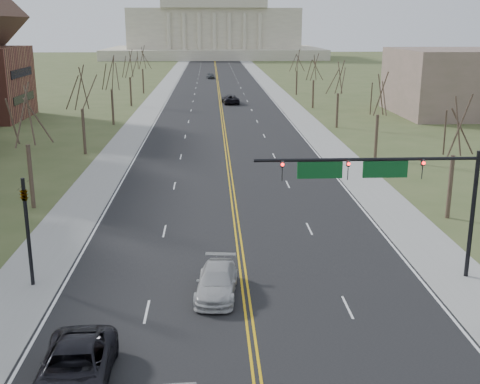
{
  "coord_description": "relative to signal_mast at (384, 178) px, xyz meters",
  "views": [
    {
      "loc": [
        -1.7,
        -17.12,
        13.67
      ],
      "look_at": [
        0.14,
        21.01,
        3.0
      ],
      "focal_mm": 45.0,
      "sensor_mm": 36.0,
      "label": 1
    }
  ],
  "objects": [
    {
      "name": "tree_r_0",
      "position": [
        8.05,
        10.5,
        0.79
      ],
      "size": [
        3.74,
        3.74,
        8.5
      ],
      "color": "#392F21",
      "rests_on": "ground"
    },
    {
      "name": "car_sb_outer_lead",
      "position": [
        -14.55,
        -9.83,
        -4.91
      ],
      "size": [
        2.97,
        6.12,
        1.68
      ],
      "primitive_type": "imported",
      "rotation": [
        0.0,
        0.0,
        0.03
      ],
      "color": "black",
      "rests_on": "road"
    },
    {
      "name": "tree_l_1",
      "position": [
        -22.95,
        34.5,
        1.18
      ],
      "size": [
        3.96,
        3.96,
        9.0
      ],
      "color": "#392F21",
      "rests_on": "ground"
    },
    {
      "name": "signal_mast",
      "position": [
        0.0,
        0.0,
        0.0
      ],
      "size": [
        12.12,
        0.44,
        7.2
      ],
      "color": "black",
      "rests_on": "ground"
    },
    {
      "name": "car_far_sb",
      "position": [
        -9.18,
        128.68,
        -5.0
      ],
      "size": [
        2.34,
        4.61,
        1.5
      ],
      "primitive_type": "imported",
      "rotation": [
        0.0,
        0.0,
        0.13
      ],
      "color": "#424548",
      "rests_on": "road"
    },
    {
      "name": "tree_r_4",
      "position": [
        8.05,
        90.5,
        0.79
      ],
      "size": [
        3.74,
        3.74,
        8.5
      ],
      "color": "#392F21",
      "rests_on": "ground"
    },
    {
      "name": "tree_l_4",
      "position": [
        -22.95,
        94.5,
        1.18
      ],
      "size": [
        3.96,
        3.96,
        9.0
      ],
      "color": "#392F21",
      "rests_on": "ground"
    },
    {
      "name": "tree_l_2",
      "position": [
        -22.95,
        54.5,
        1.18
      ],
      "size": [
        3.96,
        3.96,
        9.0
      ],
      "color": "#392F21",
      "rests_on": "ground"
    },
    {
      "name": "tree_l_3",
      "position": [
        -22.95,
        74.5,
        1.18
      ],
      "size": [
        3.96,
        3.96,
        9.0
      ],
      "color": "#392F21",
      "rests_on": "ground"
    },
    {
      "name": "car_sb_inner_second",
      "position": [
        -8.96,
        -1.7,
        -5.03
      ],
      "size": [
        2.52,
        5.17,
        1.45
      ],
      "primitive_type": "imported",
      "rotation": [
        0.0,
        0.0,
        -0.1
      ],
      "color": "#B2B2B2",
      "rests_on": "road"
    },
    {
      "name": "car_far_nb",
      "position": [
        -5.67,
        77.0,
        -4.95
      ],
      "size": [
        3.19,
        5.99,
        1.6
      ],
      "primitive_type": "imported",
      "rotation": [
        0.0,
        0.0,
        3.24
      ],
      "color": "black",
      "rests_on": "road"
    },
    {
      "name": "road",
      "position": [
        -7.45,
        96.5,
        -5.76
      ],
      "size": [
        20.0,
        380.0,
        0.01
      ],
      "primitive_type": "cube",
      "color": "black",
      "rests_on": "ground"
    },
    {
      "name": "tree_r_3",
      "position": [
        8.05,
        70.5,
        0.79
      ],
      "size": [
        3.74,
        3.74,
        8.5
      ],
      "color": "#392F21",
      "rests_on": "ground"
    },
    {
      "name": "tree_r_2",
      "position": [
        8.05,
        50.5,
        0.79
      ],
      "size": [
        3.74,
        3.74,
        8.5
      ],
      "color": "#392F21",
      "rests_on": "ground"
    },
    {
      "name": "sidewalk_right",
      "position": [
        4.55,
        96.5,
        -5.75
      ],
      "size": [
        4.0,
        380.0,
        0.03
      ],
      "primitive_type": "cube",
      "color": "gray",
      "rests_on": "ground"
    },
    {
      "name": "edge_line_right",
      "position": [
        2.35,
        96.5,
        -5.75
      ],
      "size": [
        0.15,
        380.0,
        0.01
      ],
      "primitive_type": "cube",
      "color": "silver",
      "rests_on": "road"
    },
    {
      "name": "tree_r_1",
      "position": [
        8.05,
        30.5,
        0.79
      ],
      "size": [
        3.74,
        3.74,
        8.5
      ],
      "color": "#392F21",
      "rests_on": "ground"
    },
    {
      "name": "cross_road",
      "position": [
        -7.45,
        -7.5,
        -5.76
      ],
      "size": [
        120.0,
        14.0,
        0.01
      ],
      "primitive_type": "cube",
      "color": "black",
      "rests_on": "ground"
    },
    {
      "name": "tree_l_0",
      "position": [
        -22.95,
        14.5,
        1.18
      ],
      "size": [
        3.96,
        3.96,
        9.0
      ],
      "color": "#392F21",
      "rests_on": "ground"
    },
    {
      "name": "signal_left",
      "position": [
        -18.95,
        0.0,
        -2.05
      ],
      "size": [
        0.32,
        0.36,
        6.0
      ],
      "color": "black",
      "rests_on": "ground"
    },
    {
      "name": "sidewalk_left",
      "position": [
        -19.45,
        96.5,
        -5.75
      ],
      "size": [
        4.0,
        380.0,
        0.03
      ],
      "primitive_type": "cube",
      "color": "gray",
      "rests_on": "ground"
    },
    {
      "name": "capitol",
      "position": [
        -7.45,
        236.41,
        8.44
      ],
      "size": [
        90.0,
        60.0,
        50.0
      ],
      "color": "beige",
      "rests_on": "ground"
    },
    {
      "name": "center_line",
      "position": [
        -7.45,
        96.5,
        -5.75
      ],
      "size": [
        0.42,
        380.0,
        0.01
      ],
      "primitive_type": "cube",
      "color": "gold",
      "rests_on": "road"
    },
    {
      "name": "bldg_right_mass",
      "position": [
        32.55,
        62.5,
        -0.76
      ],
      "size": [
        25.0,
        20.0,
        10.0
      ],
      "primitive_type": "cube",
      "color": "#6C5C4D",
      "rests_on": "ground"
    },
    {
      "name": "edge_line_left",
      "position": [
        -17.25,
        96.5,
        -5.75
      ],
      "size": [
        0.15,
        380.0,
        0.01
      ],
      "primitive_type": "cube",
      "color": "silver",
      "rests_on": "road"
    }
  ]
}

